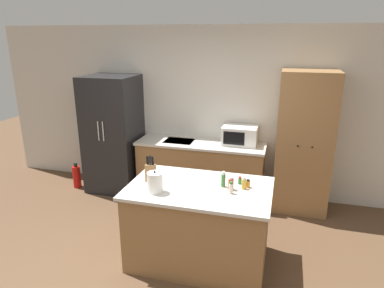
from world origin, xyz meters
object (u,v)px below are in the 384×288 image
(refrigerator, at_px, (113,134))
(spice_bottle_orange_cap, at_px, (223,180))
(pantry_cabinet, at_px, (304,143))
(spice_bottle_tall_dark, at_px, (240,181))
(spice_bottle_short_red, at_px, (231,184))
(microwave, at_px, (240,135))
(spice_bottle_green_herb, at_px, (231,188))
(fire_extinguisher, at_px, (77,176))
(spice_bottle_pale_salt, at_px, (244,183))
(kettle, at_px, (155,182))
(spice_bottle_amber_oil, at_px, (248,184))
(knife_block, at_px, (151,172))

(refrigerator, distance_m, spice_bottle_orange_cap, 2.53)
(pantry_cabinet, relative_size, spice_bottle_tall_dark, 23.90)
(pantry_cabinet, relative_size, spice_bottle_short_red, 13.74)
(microwave, bearing_deg, refrigerator, -175.70)
(pantry_cabinet, bearing_deg, microwave, 174.80)
(spice_bottle_green_herb, height_order, fire_extinguisher, spice_bottle_green_herb)
(spice_bottle_orange_cap, distance_m, fire_extinguisher, 3.10)
(microwave, height_order, spice_bottle_short_red, microwave)
(spice_bottle_pale_salt, distance_m, fire_extinguisher, 3.28)
(pantry_cabinet, relative_size, fire_extinguisher, 4.68)
(spice_bottle_short_red, height_order, kettle, kettle)
(spice_bottle_tall_dark, bearing_deg, spice_bottle_amber_oil, -34.53)
(spice_bottle_short_red, distance_m, kettle, 0.79)
(spice_bottle_green_herb, height_order, kettle, kettle)
(pantry_cabinet, distance_m, spice_bottle_pale_salt, 1.66)
(fire_extinguisher, bearing_deg, refrigerator, 15.12)
(kettle, bearing_deg, refrigerator, 128.52)
(refrigerator, bearing_deg, spice_bottle_amber_oil, -31.28)
(spice_bottle_short_red, distance_m, spice_bottle_orange_cap, 0.10)
(spice_bottle_amber_oil, height_order, kettle, kettle)
(refrigerator, xyz_separation_m, spice_bottle_short_red, (2.15, -1.51, 0.04))
(spice_bottle_pale_salt, bearing_deg, spice_bottle_green_herb, -127.75)
(refrigerator, height_order, spice_bottle_orange_cap, refrigerator)
(knife_block, height_order, fire_extinguisher, knife_block)
(microwave, xyz_separation_m, spice_bottle_tall_dark, (0.21, -1.49, -0.08))
(refrigerator, xyz_separation_m, spice_bottle_orange_cap, (2.06, -1.46, 0.06))
(spice_bottle_amber_oil, relative_size, spice_bottle_green_herb, 0.68)
(spice_bottle_short_red, bearing_deg, pantry_cabinet, 63.78)
(spice_bottle_green_herb, bearing_deg, microwave, 94.95)
(spice_bottle_pale_salt, xyz_separation_m, kettle, (-0.87, -0.32, 0.05))
(refrigerator, height_order, spice_bottle_tall_dark, refrigerator)
(spice_bottle_orange_cap, relative_size, fire_extinguisher, 0.40)
(pantry_cabinet, relative_size, knife_block, 6.54)
(spice_bottle_tall_dark, distance_m, spice_bottle_green_herb, 0.27)
(spice_bottle_amber_oil, relative_size, fire_extinguisher, 0.21)
(refrigerator, relative_size, fire_extinguisher, 4.34)
(spice_bottle_amber_oil, distance_m, spice_bottle_pale_salt, 0.07)
(spice_bottle_orange_cap, height_order, kettle, kettle)
(spice_bottle_amber_oil, bearing_deg, microwave, 101.04)
(pantry_cabinet, height_order, spice_bottle_green_herb, pantry_cabinet)
(spice_bottle_green_herb, bearing_deg, spice_bottle_orange_cap, 125.71)
(spice_bottle_tall_dark, bearing_deg, spice_bottle_pale_salt, -63.53)
(pantry_cabinet, bearing_deg, spice_bottle_tall_dark, -116.57)
(fire_extinguisher, bearing_deg, knife_block, -35.54)
(fire_extinguisher, bearing_deg, spice_bottle_orange_cap, -25.40)
(refrigerator, xyz_separation_m, microwave, (2.01, 0.15, 0.09))
(spice_bottle_tall_dark, bearing_deg, kettle, -151.97)
(spice_bottle_green_herb, bearing_deg, knife_block, 176.01)
(spice_bottle_short_red, xyz_separation_m, kettle, (-0.74, -0.26, 0.04))
(knife_block, relative_size, spice_bottle_amber_oil, 3.47)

